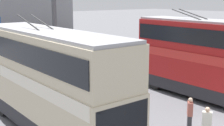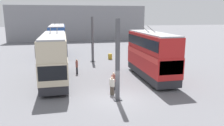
{
  "view_description": "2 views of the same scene",
  "coord_description": "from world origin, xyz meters",
  "px_view_note": "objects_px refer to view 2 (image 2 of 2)",
  "views": [
    {
      "loc": [
        -6.46,
        11.56,
        6.36
      ],
      "look_at": [
        9.67,
        -1.31,
        2.01
      ],
      "focal_mm": 50.0,
      "sensor_mm": 36.0,
      "label": 1
    },
    {
      "loc": [
        -16.52,
        4.07,
        6.84
      ],
      "look_at": [
        7.71,
        -1.29,
        1.34
      ],
      "focal_mm": 35.0,
      "sensor_mm": 36.0,
      "label": 2
    }
  ],
  "objects_px": {
    "person_by_right_row": "(77,66)",
    "oil_drum": "(110,57)",
    "bus_right_near": "(55,55)",
    "bus_right_mid": "(58,38)",
    "person_aisle_foreground": "(112,85)",
    "person_aisle_midway": "(114,81)",
    "bus_left_near": "(151,53)"
  },
  "relations": [
    {
      "from": "person_by_right_row",
      "to": "oil_drum",
      "type": "xyz_separation_m",
      "value": [
        7.61,
        -5.62,
        -0.5
      ]
    },
    {
      "from": "bus_right_near",
      "to": "bus_right_mid",
      "type": "bearing_deg",
      "value": -0.0
    },
    {
      "from": "oil_drum",
      "to": "person_by_right_row",
      "type": "bearing_deg",
      "value": 143.54
    },
    {
      "from": "person_aisle_foreground",
      "to": "person_aisle_midway",
      "type": "distance_m",
      "value": 1.32
    },
    {
      "from": "person_aisle_foreground",
      "to": "oil_drum",
      "type": "xyz_separation_m",
      "value": [
        15.31,
        -3.08,
        -0.43
      ]
    },
    {
      "from": "bus_left_near",
      "to": "person_aisle_midway",
      "type": "distance_m",
      "value": 5.96
    },
    {
      "from": "bus_left_near",
      "to": "person_by_right_row",
      "type": "xyz_separation_m",
      "value": [
        3.59,
        7.81,
        -1.91
      ]
    },
    {
      "from": "person_aisle_foreground",
      "to": "person_aisle_midway",
      "type": "relative_size",
      "value": 0.98
    },
    {
      "from": "oil_drum",
      "to": "bus_right_near",
      "type": "bearing_deg",
      "value": 141.67
    },
    {
      "from": "person_aisle_foreground",
      "to": "person_by_right_row",
      "type": "bearing_deg",
      "value": -105.31
    },
    {
      "from": "bus_left_near",
      "to": "person_aisle_foreground",
      "type": "bearing_deg",
      "value": 128.02
    },
    {
      "from": "bus_right_near",
      "to": "person_aisle_midway",
      "type": "bearing_deg",
      "value": -126.72
    },
    {
      "from": "bus_right_near",
      "to": "person_aisle_foreground",
      "type": "xyz_separation_m",
      "value": [
        -5.22,
        -4.9,
        -1.93
      ]
    },
    {
      "from": "person_aisle_foreground",
      "to": "person_aisle_midway",
      "type": "bearing_deg",
      "value": -142.49
    },
    {
      "from": "bus_left_near",
      "to": "bus_right_near",
      "type": "distance_m",
      "value": 10.23
    },
    {
      "from": "bus_right_near",
      "to": "oil_drum",
      "type": "xyz_separation_m",
      "value": [
        10.09,
        -7.98,
        -2.37
      ]
    },
    {
      "from": "bus_left_near",
      "to": "bus_right_mid",
      "type": "xyz_separation_m",
      "value": [
        16.18,
        10.17,
        0.1
      ]
    },
    {
      "from": "bus_right_near",
      "to": "person_aisle_foreground",
      "type": "distance_m",
      "value": 7.42
    },
    {
      "from": "bus_right_near",
      "to": "oil_drum",
      "type": "distance_m",
      "value": 13.08
    },
    {
      "from": "person_aisle_foreground",
      "to": "person_by_right_row",
      "type": "height_order",
      "value": "person_by_right_row"
    },
    {
      "from": "bus_right_mid",
      "to": "person_aisle_foreground",
      "type": "xyz_separation_m",
      "value": [
        -20.3,
        -4.9,
        -2.08
      ]
    },
    {
      "from": "person_aisle_foreground",
      "to": "person_by_right_row",
      "type": "distance_m",
      "value": 8.12
    },
    {
      "from": "bus_left_near",
      "to": "person_aisle_foreground",
      "type": "xyz_separation_m",
      "value": [
        -4.12,
        5.27,
        -1.98
      ]
    },
    {
      "from": "bus_right_mid",
      "to": "person_by_right_row",
      "type": "xyz_separation_m",
      "value": [
        -12.59,
        -2.36,
        -2.01
      ]
    },
    {
      "from": "bus_right_mid",
      "to": "person_aisle_midway",
      "type": "relative_size",
      "value": 6.74
    },
    {
      "from": "bus_right_near",
      "to": "person_aisle_foreground",
      "type": "relative_size",
      "value": 6.39
    },
    {
      "from": "bus_left_near",
      "to": "oil_drum",
      "type": "distance_m",
      "value": 11.66
    },
    {
      "from": "oil_drum",
      "to": "bus_left_near",
      "type": "bearing_deg",
      "value": -168.93
    },
    {
      "from": "person_by_right_row",
      "to": "oil_drum",
      "type": "bearing_deg",
      "value": -116.41
    },
    {
      "from": "bus_left_near",
      "to": "person_aisle_midway",
      "type": "height_order",
      "value": "bus_left_near"
    },
    {
      "from": "bus_right_mid",
      "to": "person_aisle_midway",
      "type": "height_order",
      "value": "bus_right_mid"
    },
    {
      "from": "bus_right_near",
      "to": "person_by_right_row",
      "type": "distance_m",
      "value": 3.9
    }
  ]
}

